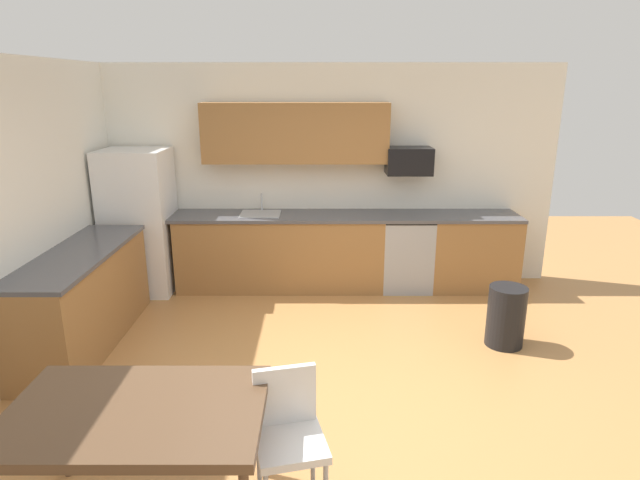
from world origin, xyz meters
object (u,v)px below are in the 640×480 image
microwave (408,161)px  dining_table (135,418)px  refrigerator (138,222)px  chair_near_table (287,428)px  trash_bin (505,316)px  oven_range (405,252)px

microwave → dining_table: 4.45m
refrigerator → chair_near_table: (1.98, -3.48, -0.36)m
refrigerator → trash_bin: refrigerator is taller
refrigerator → chair_near_table: size_ratio=2.03×
chair_near_table → trash_bin: chair_near_table is taller
refrigerator → chair_near_table: 4.02m
refrigerator → trash_bin: size_ratio=2.88×
chair_near_table → oven_range: bearing=70.6°
chair_near_table → dining_table: bearing=-167.6°
oven_range → chair_near_table: bearing=-109.4°
dining_table → trash_bin: size_ratio=2.33×
refrigerator → dining_table: bearing=-72.4°
microwave → dining_table: (-2.07, -3.84, -0.87)m
dining_table → chair_near_table: (0.82, 0.18, -0.20)m
trash_bin → dining_table: bearing=-141.9°
oven_range → chair_near_table: size_ratio=1.07×
chair_near_table → trash_bin: bearing=45.5°
dining_table → trash_bin: bearing=38.1°
trash_bin → refrigerator: bearing=159.9°
refrigerator → dining_table: refrigerator is taller
oven_range → dining_table: size_ratio=0.65×
microwave → oven_range: bearing=-90.0°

